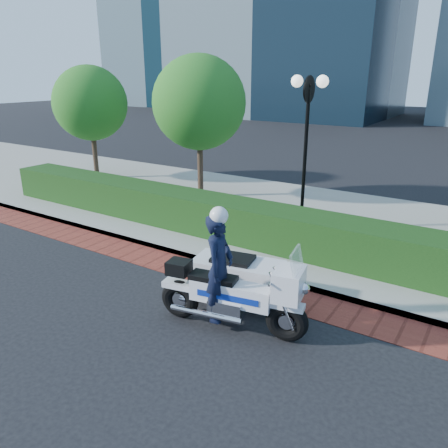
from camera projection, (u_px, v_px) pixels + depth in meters
The scene contains 8 objects.
ground at pixel (154, 298), 9.05m from camera, with size 120.00×120.00×0.00m, color black.
brick_strip at pixel (197, 271), 10.23m from camera, with size 60.00×1.00×0.01m, color maroon.
sidewalk at pixel (281, 218), 13.77m from camera, with size 60.00×8.00×0.15m, color gray.
hedge_main at pixel (243, 221), 11.68m from camera, with size 18.00×1.20×1.00m, color black.
lamppost at pixel (307, 130), 11.68m from camera, with size 1.02×0.70×4.21m.
tree_a at pixel (90, 103), 17.77m from camera, with size 3.00×3.00×4.58m.
tree_b at pixel (199, 103), 14.87m from camera, with size 3.20×3.20×4.89m.
police_motorcycle at pixel (233, 279), 8.11m from camera, with size 2.81×2.02×2.28m.
Camera 1 is at (5.61, -5.95, 4.41)m, focal length 35.00 mm.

